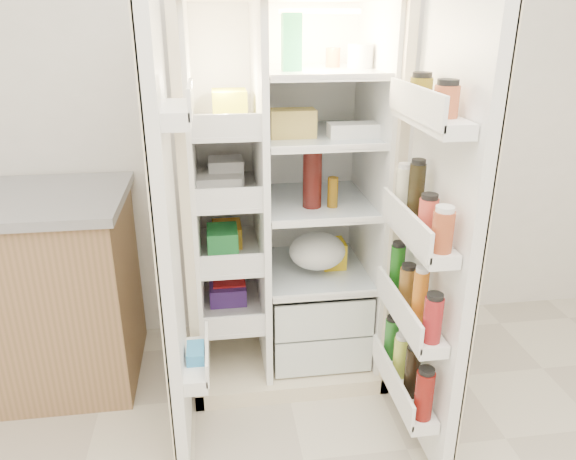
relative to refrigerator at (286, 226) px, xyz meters
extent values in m
cube|color=white|center=(-0.04, 0.35, 0.61)|extent=(4.00, 0.02, 2.70)
cube|color=beige|center=(-0.02, 0.28, 0.16)|extent=(0.92, 0.04, 1.80)
cube|color=beige|center=(-0.46, -0.05, 0.16)|extent=(0.04, 0.70, 1.80)
cube|color=beige|center=(0.42, -0.05, 0.16)|extent=(0.04, 0.70, 1.80)
cube|color=beige|center=(-0.02, -0.05, -0.70)|extent=(0.92, 0.70, 0.08)
cube|color=white|center=(-0.02, 0.25, 0.18)|extent=(0.84, 0.02, 1.68)
cube|color=white|center=(-0.43, -0.05, 0.18)|extent=(0.02, 0.62, 1.68)
cube|color=white|center=(0.39, -0.05, 0.18)|extent=(0.02, 0.62, 1.68)
cube|color=white|center=(-0.13, -0.05, 0.18)|extent=(0.03, 0.62, 1.68)
cube|color=silver|center=(0.14, -0.07, -0.56)|extent=(0.47, 0.52, 0.19)
cube|color=silver|center=(0.14, -0.07, -0.36)|extent=(0.47, 0.52, 0.19)
cube|color=#FFD18C|center=(0.14, 0.00, 0.98)|extent=(0.30, 0.30, 0.02)
cube|color=white|center=(-0.28, -0.05, -0.39)|extent=(0.28, 0.58, 0.02)
cube|color=white|center=(-0.28, -0.05, -0.09)|extent=(0.28, 0.58, 0.02)
cube|color=white|center=(-0.28, -0.05, 0.21)|extent=(0.28, 0.58, 0.02)
cube|color=white|center=(-0.28, -0.05, 0.51)|extent=(0.28, 0.58, 0.02)
cube|color=white|center=(0.14, -0.05, -0.22)|extent=(0.49, 0.58, 0.01)
cube|color=white|center=(0.14, -0.05, 0.14)|extent=(0.49, 0.58, 0.01)
cube|color=white|center=(0.14, -0.05, 0.46)|extent=(0.49, 0.58, 0.02)
cube|color=white|center=(0.14, -0.05, 0.74)|extent=(0.49, 0.58, 0.02)
cube|color=red|center=(-0.28, -0.05, -0.33)|extent=(0.16, 0.20, 0.10)
cube|color=green|center=(-0.28, -0.05, -0.02)|extent=(0.14, 0.18, 0.12)
cube|color=silver|center=(-0.28, -0.05, 0.25)|extent=(0.20, 0.22, 0.07)
cube|color=yellow|center=(-0.28, -0.05, 0.59)|extent=(0.15, 0.16, 0.14)
cube|color=#572F8E|center=(-0.28, -0.05, -0.34)|extent=(0.18, 0.20, 0.09)
cube|color=orange|center=(-0.28, -0.05, -0.03)|extent=(0.14, 0.18, 0.10)
cube|color=white|center=(-0.28, -0.05, 0.28)|extent=(0.16, 0.16, 0.12)
sphere|color=orange|center=(0.01, -0.15, -0.62)|extent=(0.07, 0.07, 0.07)
sphere|color=orange|center=(0.10, -0.11, -0.62)|extent=(0.07, 0.07, 0.07)
sphere|color=orange|center=(0.20, -0.15, -0.62)|extent=(0.07, 0.07, 0.07)
sphere|color=orange|center=(0.06, -0.01, -0.62)|extent=(0.07, 0.07, 0.07)
sphere|color=orange|center=(0.16, -0.03, -0.62)|extent=(0.07, 0.07, 0.07)
sphere|color=orange|center=(0.26, -0.07, -0.62)|extent=(0.07, 0.07, 0.07)
sphere|color=orange|center=(-0.02, -0.07, -0.62)|extent=(0.07, 0.07, 0.07)
sphere|color=orange|center=(0.22, -0.01, -0.62)|extent=(0.07, 0.07, 0.07)
ellipsoid|color=#336A23|center=(0.14, -0.05, -0.34)|extent=(0.26, 0.24, 0.11)
cylinder|color=#40100D|center=(0.10, -0.14, 0.28)|extent=(0.09, 0.09, 0.27)
cylinder|color=brown|center=(0.19, -0.16, 0.21)|extent=(0.05, 0.05, 0.14)
cube|color=#268E58|center=(0.01, -0.11, 0.86)|extent=(0.08, 0.08, 0.23)
cylinder|color=silver|center=(0.32, -0.04, 0.80)|extent=(0.11, 0.11, 0.10)
cylinder|color=#A55826|center=(0.22, 0.03, 0.79)|extent=(0.06, 0.06, 0.08)
cube|color=white|center=(0.29, -0.16, 0.50)|extent=(0.24, 0.10, 0.06)
cube|color=tan|center=(0.01, -0.12, 0.53)|extent=(0.20, 0.11, 0.12)
ellipsoid|color=silver|center=(0.13, -0.12, -0.13)|extent=(0.27, 0.25, 0.17)
cube|color=yellow|center=(0.23, -0.03, -0.15)|extent=(0.11, 0.13, 0.13)
cube|color=white|center=(-0.52, -0.60, 0.16)|extent=(0.05, 0.40, 1.72)
cube|color=beige|center=(-0.54, -0.60, 0.16)|extent=(0.01, 0.40, 1.72)
cube|color=white|center=(-0.45, -0.60, -0.34)|extent=(0.09, 0.32, 0.06)
cube|color=white|center=(-0.45, -0.60, 0.66)|extent=(0.09, 0.32, 0.06)
cube|color=#338CCC|center=(-0.45, -0.60, -0.31)|extent=(0.07, 0.12, 0.10)
cube|color=white|center=(0.48, -0.69, 0.16)|extent=(0.05, 0.58, 1.72)
cube|color=beige|center=(0.51, -0.69, 0.16)|extent=(0.01, 0.58, 1.72)
cube|color=white|center=(0.40, -0.69, -0.48)|extent=(0.11, 0.50, 0.05)
cube|color=white|center=(0.40, -0.69, -0.14)|extent=(0.11, 0.50, 0.05)
cube|color=white|center=(0.40, -0.69, 0.21)|extent=(0.11, 0.50, 0.05)
cube|color=white|center=(0.40, -0.69, 0.64)|extent=(0.11, 0.50, 0.05)
cylinder|color=maroon|center=(0.40, -0.89, -0.36)|extent=(0.07, 0.07, 0.20)
cylinder|color=black|center=(0.40, -0.76, -0.35)|extent=(0.06, 0.06, 0.22)
cylinder|color=#C2D547|center=(0.40, -0.63, -0.37)|extent=(0.06, 0.06, 0.18)
cylinder|color=#267226|center=(0.40, -0.50, -0.36)|extent=(0.06, 0.06, 0.19)
cylinder|color=maroon|center=(0.40, -0.89, -0.03)|extent=(0.07, 0.07, 0.17)
cylinder|color=#C86917|center=(0.40, -0.76, -0.01)|extent=(0.06, 0.06, 0.21)
cylinder|color=brown|center=(0.40, -0.63, -0.04)|extent=(0.07, 0.07, 0.16)
cylinder|color=#175B14|center=(0.40, -0.50, -0.02)|extent=(0.06, 0.06, 0.20)
cylinder|color=#9D4122|center=(0.40, -0.89, 0.30)|extent=(0.07, 0.07, 0.14)
cylinder|color=#C94233|center=(0.40, -0.76, 0.30)|extent=(0.07, 0.07, 0.14)
cylinder|color=black|center=(0.40, -0.63, 0.35)|extent=(0.06, 0.06, 0.23)
cylinder|color=beige|center=(0.40, -0.50, 0.32)|extent=(0.06, 0.06, 0.18)
cylinder|color=#AF502B|center=(0.40, -0.81, 0.71)|extent=(0.08, 0.08, 0.10)
cylinder|color=#786515|center=(0.40, -0.59, 0.71)|extent=(0.08, 0.08, 0.10)
camera|label=1|loc=(-0.34, -2.47, 0.97)|focal=34.00mm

